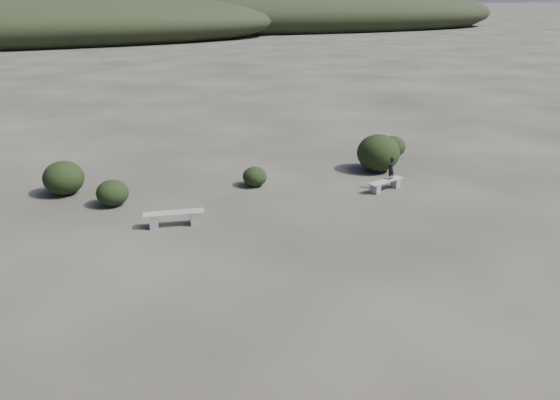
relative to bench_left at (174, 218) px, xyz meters
name	(u,v)px	position (x,y,z in m)	size (l,w,h in m)	color
ground	(357,281)	(3.72, -5.22, -0.29)	(1200.00, 1200.00, 0.00)	#2B2721
bench_left	(174,218)	(0.00, 0.00, 0.00)	(1.93, 0.66, 0.47)	gray
bench_right	(386,184)	(8.04, 0.62, -0.04)	(1.64, 0.79, 0.40)	gray
seated_person	(391,168)	(8.26, 0.69, 0.54)	(0.31, 0.20, 0.85)	black
shrub_a	(112,193)	(-1.65, 2.61, 0.17)	(1.11, 1.11, 0.91)	black
shrub_c	(255,177)	(3.61, 2.84, 0.09)	(0.94, 0.94, 0.75)	black
shrub_d	(378,153)	(9.00, 2.90, 0.48)	(1.76, 1.76, 1.54)	black
shrub_e	(393,146)	(10.73, 4.53, 0.19)	(1.15, 1.15, 0.96)	black
shrub_f	(64,178)	(-3.21, 4.43, 0.33)	(1.46, 1.46, 1.24)	black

